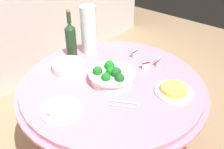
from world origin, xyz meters
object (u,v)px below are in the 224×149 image
Objects in this scene: broccoli_bowl at (112,76)px; food_plate_rice at (61,109)px; label_placard_rear at (159,62)px; serving_tongs at (125,104)px; decorative_fruit_vase at (89,33)px; label_placard_mid at (146,65)px; plate_stack at (69,66)px; wine_bottle at (71,38)px; label_placard_front at (135,53)px; food_plate_fried_egg at (174,90)px.

food_plate_rice is at bearing 174.27° from broccoli_bowl.
serving_tongs is at bearing -171.61° from label_placard_rear.
serving_tongs is (-0.31, -0.55, -0.14)m from decorative_fruit_vase.
label_placard_rear is (0.09, -0.04, 0.00)m from label_placard_mid.
label_placard_rear is at bearing -45.87° from plate_stack.
food_plate_rice is at bearing 137.14° from serving_tongs.
food_plate_rice is (-0.37, 0.04, -0.03)m from broccoli_bowl.
label_placard_front is (0.25, -0.36, -0.10)m from wine_bottle.
decorative_fruit_vase reaches higher than plate_stack.
wine_bottle is at bearing 115.06° from label_placard_rear.
wine_bottle is 2.08× the size of serving_tongs.
label_placard_rear is at bearing -88.61° from label_placard_front.
label_placard_mid is (0.32, -0.38, 0.01)m from plate_stack.
label_placard_front and label_placard_mid have the same top height.
broccoli_bowl is 5.09× the size of label_placard_mid.
label_placard_front reaches higher than serving_tongs.
food_plate_fried_egg is at bearing -36.76° from food_plate_rice.
label_placard_front is (0.71, 0.03, 0.02)m from food_plate_rice.
serving_tongs is 0.73× the size of food_plate_rice.
decorative_fruit_vase is 0.65m from serving_tongs.
broccoli_bowl is 0.34m from label_placard_front.
broccoli_bowl is at bearing 112.24° from food_plate_fried_egg.
plate_stack is at bearing 134.13° from label_placard_rear.
plate_stack is at bearing 41.16° from food_plate_rice.
label_placard_rear reaches higher than plate_stack.
broccoli_bowl is at bearing 159.96° from label_placard_rear.
serving_tongs is at bearing 149.97° from food_plate_fried_egg.
decorative_fruit_vase is 0.46m from label_placard_mid.
food_plate_fried_egg is at bearing -115.37° from label_placard_front.
broccoli_bowl is 5.09× the size of label_placard_rear.
food_plate_rice is 4.00× the size of label_placard_mid.
label_placard_mid is at bearing -49.45° from plate_stack.
food_plate_rice is 4.00× the size of label_placard_rear.
label_placard_mid is at bearing 66.95° from food_plate_fried_egg.
food_plate_fried_egg is 4.00× the size of label_placard_mid.
label_placard_front is at bearing 60.59° from label_placard_mid.
food_plate_fried_egg is (0.21, -0.64, -0.01)m from plate_stack.
food_plate_fried_egg is 0.29m from label_placard_mid.
serving_tongs is 0.47m from label_placard_rear.
decorative_fruit_vase is 0.72m from food_plate_fried_egg.
broccoli_bowl reaches higher than label_placard_rear.
label_placard_front is at bearing 64.63° from food_plate_fried_egg.
plate_stack is 0.50m from label_placard_mid.
decorative_fruit_vase is at bearing 29.86° from food_plate_rice.
wine_bottle is 6.11× the size of label_placard_mid.
wine_bottle reaches higher than serving_tongs.
food_plate_fried_egg is (0.26, -0.15, 0.01)m from serving_tongs.
label_placard_front is at bearing 2.18° from food_plate_rice.
label_placard_front and label_placard_rear have the same top height.
wine_bottle is 1.53× the size of food_plate_rice.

